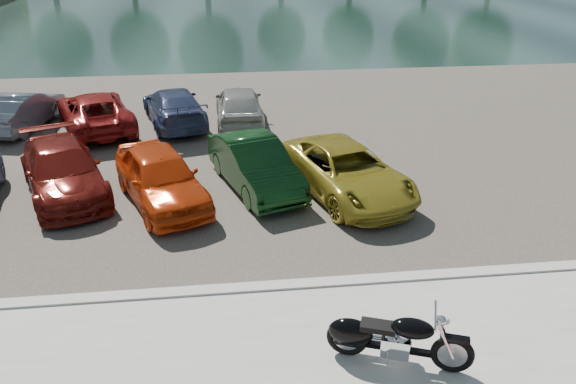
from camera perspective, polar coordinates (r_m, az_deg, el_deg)
name	(u,v)px	position (r m, az deg, el deg)	size (l,w,h in m)	color
ground	(338,357)	(9.74, 5.15, -16.38)	(200.00, 200.00, 0.00)	#595447
kerb	(319,284)	(11.24, 3.13, -9.36)	(60.00, 0.30, 0.14)	#AFACA5
parking_lot	(275,134)	(19.27, -1.31, 5.87)	(60.00, 18.00, 0.04)	#3B3730
river	(241,14)	(47.55, -4.82, 17.56)	(120.00, 40.00, 0.00)	#182B28
motorcycle	(385,337)	(9.34, 9.87, -14.35)	(2.24, 1.08, 1.05)	black
car_3	(63,170)	(15.80, -21.92, 2.04)	(1.82, 4.47, 1.30)	#63130E
car_4	(161,177)	(14.52, -12.81, 1.51)	(1.65, 4.10, 1.40)	red
car_5	(255,164)	(15.02, -3.36, 2.81)	(1.41, 4.05, 1.33)	black
car_6	(347,171)	(14.70, 5.98, 2.11)	(2.14, 4.65, 1.29)	olive
car_9	(22,110)	(21.74, -25.39, 7.53)	(1.35, 3.87, 1.28)	slate
car_10	(95,111)	(20.61, -19.04, 7.75)	(2.16, 4.68, 1.30)	maroon
car_11	(174,106)	(20.50, -11.51, 8.52)	(1.79, 4.41, 1.28)	navy
car_12	(239,105)	(20.17, -4.99, 8.80)	(1.62, 4.03, 1.37)	#A3A39F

